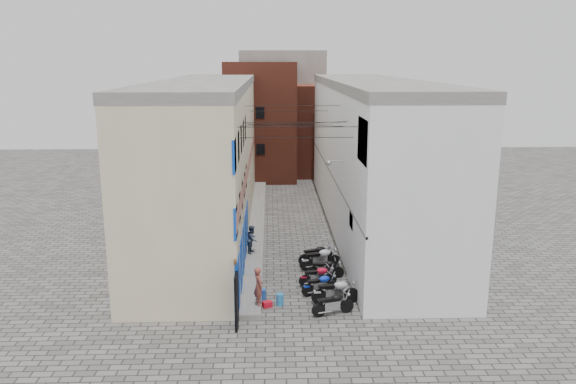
{
  "coord_description": "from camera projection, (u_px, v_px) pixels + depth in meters",
  "views": [
    {
      "loc": [
        -1.15,
        -20.61,
        10.13
      ],
      "look_at": [
        -0.22,
        9.65,
        3.0
      ],
      "focal_mm": 35.0,
      "sensor_mm": 36.0,
      "label": 1
    }
  ],
  "objects": [
    {
      "name": "building_right",
      "position": [
        372.0,
        155.0,
        34.17
      ],
      "size": [
        5.94,
        26.0,
        9.0
      ],
      "color": "white",
      "rests_on": "ground"
    },
    {
      "name": "water_jug_far",
      "position": [
        263.0,
        294.0,
        24.32
      ],
      "size": [
        0.39,
        0.39,
        0.46
      ],
      "primitive_type": "cylinder",
      "rotation": [
        0.0,
        0.0,
        -0.4
      ],
      "color": "#214BA8",
      "rests_on": "ground"
    },
    {
      "name": "building_far_concrete",
      "position": [
        282.0,
        109.0,
        54.23
      ],
      "size": [
        8.0,
        5.0,
        11.0
      ],
      "primitive_type": "cube",
      "color": "slate",
      "rests_on": "ground"
    },
    {
      "name": "motorcycle_f",
      "position": [
        320.0,
        257.0,
        27.73
      ],
      "size": [
        2.23,
        1.24,
        1.23
      ],
      "primitive_type": null,
      "rotation": [
        0.0,
        0.0,
        -1.29
      ],
      "color": "silver",
      "rests_on": "ground"
    },
    {
      "name": "building_far_brick_left",
      "position": [
        261.0,
        121.0,
        48.45
      ],
      "size": [
        6.0,
        6.0,
        10.0
      ],
      "primitive_type": "cube",
      "color": "maroon",
      "rests_on": "ground"
    },
    {
      "name": "motorcycle_b",
      "position": [
        335.0,
        290.0,
        23.84
      ],
      "size": [
        2.12,
        0.82,
        1.2
      ],
      "primitive_type": null,
      "rotation": [
        0.0,
        0.0,
        -1.49
      ],
      "color": "#AAAAAE",
      "rests_on": "ground"
    },
    {
      "name": "far_shopfront",
      "position": [
        285.0,
        170.0,
        46.65
      ],
      "size": [
        2.0,
        0.3,
        2.4
      ],
      "primitive_type": "cube",
      "color": "black",
      "rests_on": "ground"
    },
    {
      "name": "building_left",
      "position": [
        207.0,
        156.0,
        33.83
      ],
      "size": [
        5.1,
        27.0,
        9.0
      ],
      "color": "beige",
      "rests_on": "ground"
    },
    {
      "name": "person_b",
      "position": [
        252.0,
        239.0,
        29.39
      ],
      "size": [
        0.74,
        0.85,
        1.47
      ],
      "primitive_type": "imported",
      "rotation": [
        0.0,
        0.0,
        1.27
      ],
      "color": "#323C4B",
      "rests_on": "plinth"
    },
    {
      "name": "plinth",
      "position": [
        257.0,
        225.0,
        34.97
      ],
      "size": [
        0.9,
        26.0,
        0.25
      ],
      "primitive_type": "cube",
      "color": "slate",
      "rests_on": "ground"
    },
    {
      "name": "person_a",
      "position": [
        259.0,
        286.0,
        23.09
      ],
      "size": [
        0.55,
        0.68,
        1.63
      ],
      "primitive_type": "imported",
      "rotation": [
        0.0,
        0.0,
        1.88
      ],
      "color": "brown",
      "rests_on": "plinth"
    },
    {
      "name": "motorcycle_e",
      "position": [
        326.0,
        268.0,
        26.68
      ],
      "size": [
        1.79,
        0.63,
        1.02
      ],
      "primitive_type": null,
      "rotation": [
        0.0,
        0.0,
        -1.61
      ],
      "color": "black",
      "rests_on": "ground"
    },
    {
      "name": "motorcycle_c",
      "position": [
        320.0,
        283.0,
        24.78
      ],
      "size": [
        1.86,
        1.13,
        1.03
      ],
      "primitive_type": null,
      "rotation": [
        0.0,
        0.0,
        -1.22
      ],
      "color": "#0D33CE",
      "rests_on": "ground"
    },
    {
      "name": "overhead_wires",
      "position": [
        294.0,
        121.0,
        28.21
      ],
      "size": [
        5.8,
        13.02,
        1.32
      ],
      "color": "black",
      "rests_on": "ground"
    },
    {
      "name": "motorcycle_a",
      "position": [
        333.0,
        303.0,
        22.78
      ],
      "size": [
        1.91,
        1.08,
        1.05
      ],
      "primitive_type": null,
      "rotation": [
        0.0,
        0.0,
        -1.27
      ],
      "color": "black",
      "rests_on": "ground"
    },
    {
      "name": "ground",
      "position": [
        301.0,
        320.0,
        22.41
      ],
      "size": [
        90.0,
        90.0,
        0.0
      ],
      "primitive_type": "plane",
      "color": "#52504D",
      "rests_on": "ground"
    },
    {
      "name": "building_far_brick_right",
      "position": [
        317.0,
        130.0,
        50.77
      ],
      "size": [
        5.0,
        6.0,
        8.0
      ],
      "primitive_type": "cube",
      "color": "maroon",
      "rests_on": "ground"
    },
    {
      "name": "red_crate",
      "position": [
        267.0,
        304.0,
        23.6
      ],
      "size": [
        0.46,
        0.41,
        0.24
      ],
      "primitive_type": "cube",
      "rotation": [
        0.0,
        0.0,
        0.37
      ],
      "color": "red",
      "rests_on": "ground"
    },
    {
      "name": "water_jug_near",
      "position": [
        280.0,
        299.0,
        23.76
      ],
      "size": [
        0.4,
        0.4,
        0.5
      ],
      "primitive_type": "cylinder",
      "rotation": [
        0.0,
        0.0,
        0.28
      ],
      "color": "#2578BC",
      "rests_on": "ground"
    },
    {
      "name": "motorcycle_d",
      "position": [
        318.0,
        275.0,
        25.73
      ],
      "size": [
        1.89,
        0.94,
        1.05
      ],
      "primitive_type": null,
      "rotation": [
        0.0,
        0.0,
        -1.36
      ],
      "color": "red",
      "rests_on": "ground"
    },
    {
      "name": "motorcycle_g",
      "position": [
        316.0,
        254.0,
        28.45
      ],
      "size": [
        2.03,
        1.18,
        1.12
      ],
      "primitive_type": null,
      "rotation": [
        0.0,
        0.0,
        -1.26
      ],
      "color": "black",
      "rests_on": "ground"
    }
  ]
}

